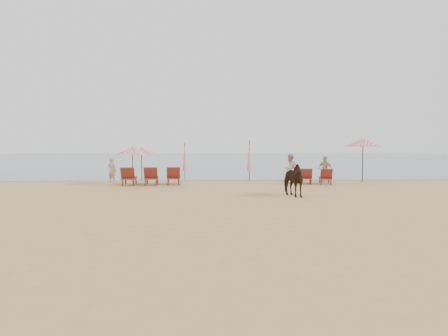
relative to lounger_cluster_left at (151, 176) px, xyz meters
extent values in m
plane|color=tan|center=(4.10, -7.32, -0.50)|extent=(120.00, 120.00, 0.00)
cube|color=#51606B|center=(4.10, 72.68, -0.50)|extent=(160.00, 140.00, 0.06)
cube|color=maroon|center=(-1.28, 0.14, -0.10)|extent=(0.90, 1.67, 0.09)
cube|color=maroon|center=(-1.20, -0.72, 0.22)|extent=(0.79, 0.60, 0.70)
cube|color=maroon|center=(-0.03, 0.26, -0.10)|extent=(0.90, 1.67, 0.09)
cube|color=maroon|center=(0.06, -0.60, 0.22)|extent=(0.79, 0.60, 0.70)
cube|color=maroon|center=(1.23, 0.38, -0.10)|extent=(0.90, 1.67, 0.09)
cube|color=maroon|center=(1.31, -0.47, 0.22)|extent=(0.79, 0.60, 0.70)
cube|color=maroon|center=(9.13, 0.54, -0.14)|extent=(0.97, 1.54, 0.08)
cube|color=maroon|center=(8.96, -0.21, 0.15)|extent=(0.75, 0.61, 0.63)
cube|color=maroon|center=(10.23, 0.29, -0.14)|extent=(0.97, 1.54, 0.08)
cube|color=maroon|center=(10.06, -0.46, 0.15)|extent=(0.75, 0.61, 0.63)
cylinder|color=black|center=(-1.01, -0.25, 0.52)|extent=(0.05, 0.05, 2.03)
cone|color=red|center=(-1.01, -0.25, 1.49)|extent=(1.94, 1.94, 0.42)
sphere|color=black|center=(-1.01, -0.25, 1.67)|extent=(0.07, 0.07, 0.07)
cylinder|color=black|center=(-1.09, 3.04, 0.52)|extent=(0.05, 0.05, 2.03)
cone|color=red|center=(-1.09, 3.04, 1.48)|extent=(1.79, 1.83, 0.61)
sphere|color=black|center=(-1.09, 3.04, 1.67)|extent=(0.08, 0.08, 0.08)
cylinder|color=black|center=(12.82, 1.14, 0.77)|extent=(0.06, 0.06, 2.53)
cone|color=red|center=(12.82, 1.14, 1.98)|extent=(2.25, 2.25, 0.51)
sphere|color=black|center=(12.82, 1.14, 2.20)|extent=(0.09, 0.09, 0.09)
cylinder|color=black|center=(1.69, 3.66, 0.74)|extent=(0.05, 0.05, 2.48)
cone|color=red|center=(1.69, 3.66, 1.04)|extent=(0.30, 0.30, 1.86)
cylinder|color=black|center=(5.95, 2.68, 0.82)|extent=(0.06, 0.06, 2.64)
cone|color=red|center=(5.95, 2.68, 1.14)|extent=(0.32, 0.32, 1.98)
imported|color=black|center=(6.94, -5.32, 0.24)|extent=(1.28, 1.91, 1.48)
imported|color=tan|center=(-2.60, 1.43, 0.28)|extent=(0.67, 0.57, 1.55)
imported|color=tan|center=(8.19, 0.67, 0.39)|extent=(1.10, 1.06, 1.78)
imported|color=tan|center=(10.60, 1.51, 0.32)|extent=(0.97, 0.94, 1.63)
camera|label=1|loc=(3.34, -21.60, 1.61)|focal=30.00mm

